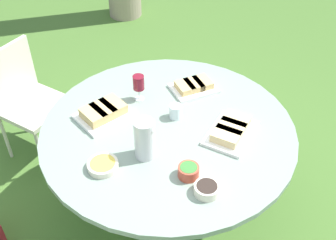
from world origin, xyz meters
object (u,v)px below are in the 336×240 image
object	(u,v)px
water_pitcher	(145,139)
chair_near_left	(25,95)
dining_table	(168,138)
wine_glass	(139,83)

from	to	relation	value
water_pitcher	chair_near_left	bearing A→B (deg)	169.88
dining_table	wine_glass	world-z (taller)	wine_glass
dining_table	water_pitcher	distance (m)	0.33
dining_table	water_pitcher	bearing A→B (deg)	-86.24
chair_near_left	wine_glass	bearing A→B (deg)	10.17
chair_near_left	water_pitcher	size ratio (longest dim) A/B	3.72
dining_table	water_pitcher	xyz separation A→B (m)	(0.02, -0.26, 0.20)
chair_near_left	water_pitcher	distance (m)	1.33
chair_near_left	water_pitcher	xyz separation A→B (m)	(1.25, -0.22, 0.36)
dining_table	water_pitcher	world-z (taller)	water_pitcher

